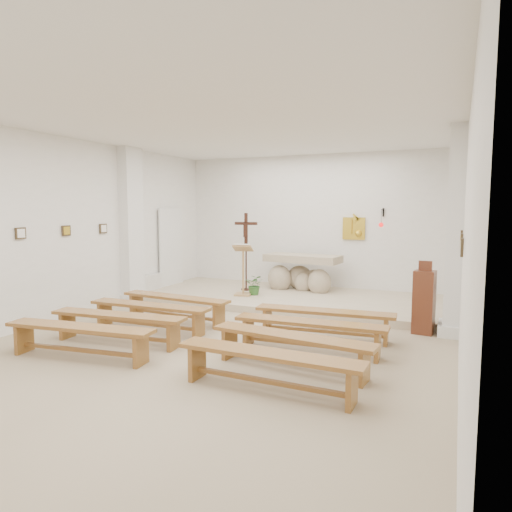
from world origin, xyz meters
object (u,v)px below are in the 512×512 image
at_px(crucifix_stand, 246,246).
at_px(donation_pedestal, 424,301).
at_px(lectern, 243,270).
at_px(bench_right_fourth, 268,362).
at_px(bench_left_third, 118,321).
at_px(bench_right_third, 292,343).
at_px(altar, 301,275).
at_px(bench_left_fourth, 80,334).
at_px(bench_left_second, 149,311).
at_px(bench_right_front, 324,317).
at_px(bench_right_second, 310,329).
at_px(bench_left_front, 175,302).

relative_size(crucifix_stand, donation_pedestal, 1.50).
distance_m(lectern, bench_right_fourth, 5.23).
bearing_deg(bench_left_third, crucifix_stand, 81.99).
bearing_deg(bench_right_fourth, bench_right_third, 91.43).
xyz_separation_m(bench_right_third, bench_right_fourth, (0.00, -0.80, 0.00)).
bearing_deg(crucifix_stand, bench_right_third, -63.37).
distance_m(crucifix_stand, donation_pedestal, 4.64).
height_order(altar, bench_left_fourth, altar).
bearing_deg(bench_left_second, donation_pedestal, 21.19).
xyz_separation_m(crucifix_stand, bench_right_front, (2.75, -2.81, -0.88)).
bearing_deg(crucifix_stand, bench_right_fourth, -67.51).
height_order(altar, bench_right_second, altar).
xyz_separation_m(altar, crucifix_stand, (-1.23, -0.59, 0.72)).
relative_size(altar, bench_left_third, 0.82).
relative_size(altar, bench_right_second, 0.83).
xyz_separation_m(donation_pedestal, bench_right_second, (-1.47, -1.83, -0.19)).
height_order(bench_left_front, bench_left_second, same).
distance_m(bench_right_front, bench_left_third, 3.33).
distance_m(lectern, bench_right_front, 3.34).
relative_size(altar, bench_left_fourth, 0.82).
xyz_separation_m(crucifix_stand, donation_pedestal, (4.22, -1.78, -0.68)).
relative_size(bench_right_front, bench_left_third, 1.00).
distance_m(lectern, bench_right_second, 3.91).
distance_m(bench_left_third, bench_right_third, 2.92).
relative_size(crucifix_stand, bench_right_second, 0.82).
distance_m(altar, bench_left_fourth, 5.97).
bearing_deg(bench_left_front, bench_left_fourth, -85.86).
bearing_deg(bench_left_third, bench_right_front, 22.95).
xyz_separation_m(donation_pedestal, bench_right_third, (-1.47, -2.63, -0.19)).
height_order(bench_right_front, bench_right_third, same).
bearing_deg(bench_right_second, bench_right_front, 87.12).
bearing_deg(lectern, bench_right_third, -68.53).
relative_size(lectern, bench_left_fourth, 0.52).
xyz_separation_m(lectern, bench_left_second, (-0.40, -2.96, -0.38)).
bearing_deg(bench_left_third, bench_left_fourth, -95.82).
xyz_separation_m(altar, lectern, (-1.00, -1.24, 0.23)).
bearing_deg(bench_left_second, bench_left_third, -91.39).
xyz_separation_m(lectern, bench_right_third, (2.52, -3.76, -0.38)).
bearing_deg(bench_left_third, lectern, 78.13).
bearing_deg(bench_left_second, bench_right_second, -1.39).
bearing_deg(bench_left_second, crucifix_stand, 85.93).
xyz_separation_m(bench_left_fourth, bench_right_fourth, (2.92, 0.00, 0.00)).
bearing_deg(bench_right_fourth, altar, 106.17).
bearing_deg(crucifix_stand, donation_pedestal, -28.21).
bearing_deg(bench_left_front, crucifix_stand, 90.70).
bearing_deg(bench_right_third, crucifix_stand, 128.13).
bearing_deg(bench_left_fourth, bench_right_front, 32.19).
xyz_separation_m(crucifix_stand, bench_left_second, (-0.17, -3.61, -0.88)).
bearing_deg(bench_right_front, bench_left_fourth, -145.32).
xyz_separation_m(bench_left_front, bench_right_front, (2.92, 0.00, 0.00)).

